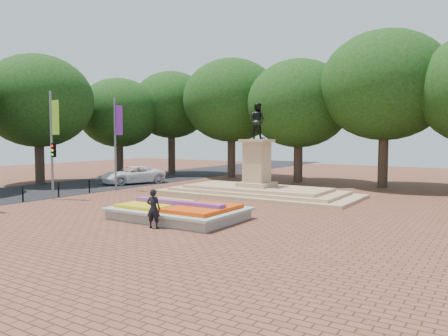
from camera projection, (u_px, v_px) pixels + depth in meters
name	position (u px, v px, depth m)	size (l,w,h in m)	color
ground	(187.00, 211.00, 23.80)	(90.00, 90.00, 0.00)	brown
asphalt_street	(79.00, 186.00, 36.05)	(9.00, 90.00, 0.02)	black
flower_bed	(179.00, 211.00, 21.54)	(6.30, 4.30, 0.91)	gray
monument	(257.00, 182.00, 30.46)	(14.00, 6.00, 6.40)	tan
tree_row_back	(337.00, 106.00, 37.22)	(44.80, 8.80, 10.43)	#35261D
tree_row_street	(40.00, 110.00, 37.74)	(8.40, 25.40, 9.98)	#35261D
banner_poles	(49.00, 140.00, 27.83)	(0.88, 11.17, 7.00)	slate
bollard_row	(41.00, 191.00, 28.24)	(0.12, 13.12, 0.98)	black
van	(133.00, 175.00, 37.94)	(2.55, 5.52, 1.53)	white
pedestrian	(153.00, 209.00, 19.28)	(0.64, 0.42, 1.75)	black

